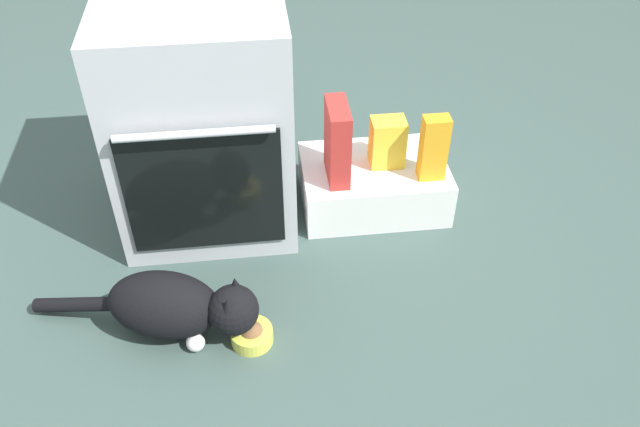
{
  "coord_description": "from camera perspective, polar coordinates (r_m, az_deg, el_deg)",
  "views": [
    {
      "loc": [
        0.17,
        -1.54,
        1.59
      ],
      "look_at": [
        0.36,
        0.01,
        0.25
      ],
      "focal_mm": 37.09,
      "sensor_mm": 36.0,
      "label": 1
    }
  ],
  "objects": [
    {
      "name": "food_bowl",
      "position": [
        2.01,
        -5.9,
        -10.33
      ],
      "size": [
        0.13,
        0.13,
        0.08
      ],
      "color": "#D1D14C",
      "rests_on": "ground"
    },
    {
      "name": "oven",
      "position": [
        2.26,
        -10.14,
        8.19
      ],
      "size": [
        0.58,
        0.61,
        0.8
      ],
      "color": "#B7BABF",
      "rests_on": "ground"
    },
    {
      "name": "juice_carton",
      "position": [
        2.29,
        9.78,
        5.58
      ],
      "size": [
        0.09,
        0.06,
        0.24
      ],
      "primitive_type": "cube",
      "color": "orange",
      "rests_on": "pantry_cabinet"
    },
    {
      "name": "cereal_box",
      "position": [
        2.25,
        1.52,
        6.16
      ],
      "size": [
        0.07,
        0.18,
        0.28
      ],
      "primitive_type": "cube",
      "color": "#B72D28",
      "rests_on": "pantry_cabinet"
    },
    {
      "name": "pantry_cabinet",
      "position": [
        2.44,
        4.63,
        2.57
      ],
      "size": [
        0.52,
        0.36,
        0.17
      ],
      "primitive_type": "cube",
      "color": "white",
      "rests_on": "ground"
    },
    {
      "name": "snack_bag",
      "position": [
        2.35,
        5.84,
        6.12
      ],
      "size": [
        0.12,
        0.09,
        0.18
      ],
      "primitive_type": "cube",
      "color": "yellow",
      "rests_on": "pantry_cabinet"
    },
    {
      "name": "cat",
      "position": [
        2.01,
        -12.31,
        -7.79
      ],
      "size": [
        0.7,
        0.29,
        0.22
      ],
      "rotation": [
        0.0,
        0.0,
        -0.28
      ],
      "color": "black",
      "rests_on": "ground"
    },
    {
      "name": "ground",
      "position": [
        2.22,
        -9.26,
        -5.82
      ],
      "size": [
        8.0,
        8.0,
        0.0
      ],
      "primitive_type": "plane",
      "color": "#384C47"
    }
  ]
}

